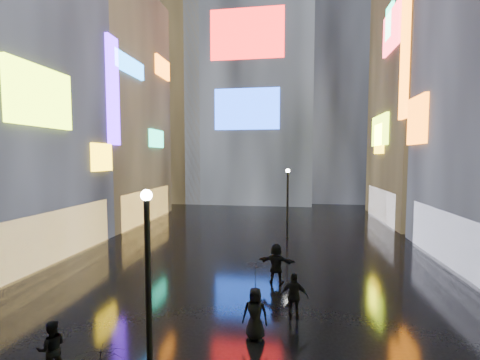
# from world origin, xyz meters

# --- Properties ---
(ground) EXTENTS (140.00, 140.00, 0.00)m
(ground) POSITION_xyz_m (0.00, 20.00, 0.00)
(ground) COLOR black
(ground) RESTS_ON ground
(building_left_far) EXTENTS (10.28, 12.00, 22.00)m
(building_left_far) POSITION_xyz_m (-15.98, 26.00, 10.98)
(building_left_far) COLOR black
(building_left_far) RESTS_ON ground
(building_right_far) EXTENTS (10.28, 12.00, 28.00)m
(building_right_far) POSITION_xyz_m (15.98, 30.00, 13.98)
(building_right_far) COLOR black
(building_right_far) RESTS_ON ground
(tower_main) EXTENTS (16.00, 14.20, 42.00)m
(tower_main) POSITION_xyz_m (-3.00, 43.97, 21.01)
(tower_main) COLOR black
(tower_main) RESTS_ON ground
(tower_flank_right) EXTENTS (12.00, 12.00, 34.00)m
(tower_flank_right) POSITION_xyz_m (9.00, 46.00, 17.00)
(tower_flank_right) COLOR black
(tower_flank_right) RESTS_ON ground
(tower_flank_left) EXTENTS (10.00, 10.00, 26.00)m
(tower_flank_left) POSITION_xyz_m (-14.00, 42.00, 13.00)
(tower_flank_left) COLOR black
(tower_flank_left) RESTS_ON ground
(lamp_near) EXTENTS (0.30, 0.30, 5.20)m
(lamp_near) POSITION_xyz_m (-1.43, 5.25, 2.94)
(lamp_near) COLOR black
(lamp_near) RESTS_ON ground
(lamp_far) EXTENTS (0.30, 0.30, 5.20)m
(lamp_far) POSITION_xyz_m (2.14, 21.64, 2.94)
(lamp_far) COLOR black
(lamp_far) RESTS_ON ground
(pedestrian_1) EXTENTS (0.95, 0.91, 1.54)m
(pedestrian_1) POSITION_xyz_m (-4.20, 5.04, 0.77)
(pedestrian_1) COLOR black
(pedestrian_1) RESTS_ON ground
(pedestrian_3) EXTENTS (1.06, 0.53, 1.74)m
(pedestrian_3) POSITION_xyz_m (2.48, 9.22, 0.87)
(pedestrian_3) COLOR black
(pedestrian_3) RESTS_ON ground
(pedestrian_4) EXTENTS (0.88, 0.60, 1.73)m
(pedestrian_4) POSITION_xyz_m (1.18, 7.67, 0.87)
(pedestrian_4) COLOR black
(pedestrian_4) RESTS_ON ground
(pedestrian_5) EXTENTS (1.84, 0.78, 1.92)m
(pedestrian_5) POSITION_xyz_m (1.68, 12.58, 0.96)
(pedestrian_5) COLOR black
(pedestrian_5) RESTS_ON ground
(umbrella_2) EXTENTS (1.27, 1.28, 0.87)m
(umbrella_2) POSITION_xyz_m (1.18, 7.67, 2.17)
(umbrella_2) COLOR black
(umbrella_2) RESTS_ON pedestrian_4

